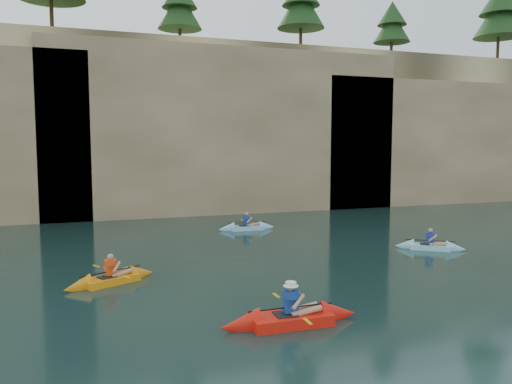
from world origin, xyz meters
name	(u,v)px	position (x,y,z in m)	size (l,w,h in m)	color
ground	(407,334)	(0.00, 0.00, 0.00)	(160.00, 160.00, 0.00)	black
cliff	(181,127)	(0.00, 30.00, 6.00)	(70.00, 16.00, 12.00)	tan
cliff_slab_center	(230,129)	(2.00, 22.60, 5.70)	(24.00, 2.40, 11.40)	tan
cliff_slab_east	(468,141)	(22.00, 22.60, 4.92)	(26.00, 2.40, 9.84)	tan
sea_cave_center	(142,193)	(-4.00, 21.95, 1.60)	(3.50, 1.00, 3.20)	black
sea_cave_east	(339,178)	(10.00, 21.95, 2.25)	(5.00, 1.00, 4.50)	black
main_kayaker	(291,318)	(-2.47, 1.51, 0.19)	(3.80, 2.55, 1.41)	red
kayaker_orange	(111,279)	(-6.69, 7.07, 0.15)	(3.30, 2.25, 1.26)	orange
kayaker_ltblue_near	(430,246)	(7.03, 8.05, 0.15)	(2.84, 2.32, 1.18)	#90DCF2
kayaker_ltblue_mid	(247,227)	(0.88, 15.55, 0.15)	(3.18, 2.37, 1.20)	#8FD1F0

